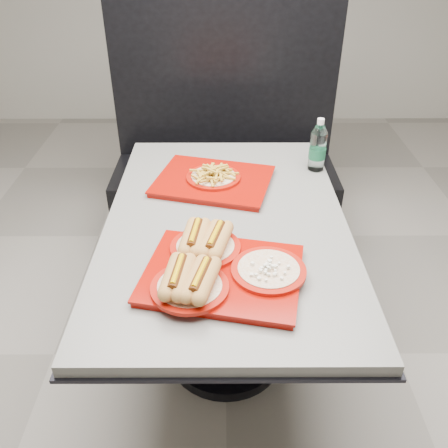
{
  "coord_description": "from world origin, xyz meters",
  "views": [
    {
      "loc": [
        -0.01,
        -1.5,
        1.72
      ],
      "look_at": [
        -0.01,
        -0.16,
        0.83
      ],
      "focal_mm": 38.0,
      "sensor_mm": 36.0,
      "label": 1
    }
  ],
  "objects_px": {
    "booth_bench": "(225,169)",
    "tray_near": "(216,267)",
    "water_bottle": "(318,148)",
    "tray_far": "(213,178)",
    "diner_table": "(226,253)"
  },
  "relations": [
    {
      "from": "diner_table",
      "to": "tray_far",
      "type": "relative_size",
      "value": 2.6
    },
    {
      "from": "tray_far",
      "to": "water_bottle",
      "type": "distance_m",
      "value": 0.48
    },
    {
      "from": "diner_table",
      "to": "water_bottle",
      "type": "relative_size",
      "value": 6.01
    },
    {
      "from": "tray_far",
      "to": "tray_near",
      "type": "bearing_deg",
      "value": -88.28
    },
    {
      "from": "booth_bench",
      "to": "tray_near",
      "type": "bearing_deg",
      "value": -91.34
    },
    {
      "from": "booth_bench",
      "to": "tray_near",
      "type": "xyz_separation_m",
      "value": [
        -0.03,
        -1.43,
        0.39
      ]
    },
    {
      "from": "diner_table",
      "to": "water_bottle",
      "type": "bearing_deg",
      "value": 45.42
    },
    {
      "from": "diner_table",
      "to": "booth_bench",
      "type": "xyz_separation_m",
      "value": [
        0.0,
        1.09,
        -0.18
      ]
    },
    {
      "from": "tray_near",
      "to": "diner_table",
      "type": "bearing_deg",
      "value": 84.39
    },
    {
      "from": "booth_bench",
      "to": "water_bottle",
      "type": "bearing_deg",
      "value": -59.4
    },
    {
      "from": "booth_bench",
      "to": "diner_table",
      "type": "bearing_deg",
      "value": -90.0
    },
    {
      "from": "tray_near",
      "to": "booth_bench",
      "type": "bearing_deg",
      "value": 88.66
    },
    {
      "from": "tray_near",
      "to": "tray_far",
      "type": "relative_size",
      "value": 1.0
    },
    {
      "from": "tray_near",
      "to": "water_bottle",
      "type": "xyz_separation_m",
      "value": [
        0.44,
        0.75,
        0.06
      ]
    },
    {
      "from": "diner_table",
      "to": "booth_bench",
      "type": "bearing_deg",
      "value": 90.0
    }
  ]
}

